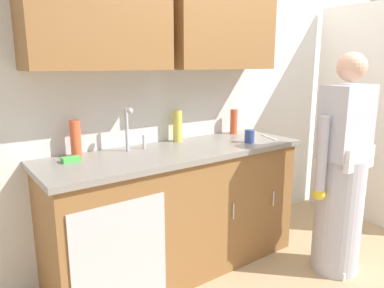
% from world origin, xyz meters
% --- Properties ---
extents(ground_plane, '(9.00, 9.00, 0.00)m').
position_xyz_m(ground_plane, '(0.00, 0.00, 0.00)').
color(ground_plane, tan).
extents(kitchen_wall_with_uppers, '(4.80, 0.44, 2.70)m').
position_xyz_m(kitchen_wall_with_uppers, '(-0.14, 0.99, 1.48)').
color(kitchen_wall_with_uppers, silver).
rests_on(kitchen_wall_with_uppers, ground).
extents(closet_door_panel, '(0.04, 1.10, 2.10)m').
position_xyz_m(closet_door_panel, '(1.45, 0.40, 1.05)').
color(closet_door_panel, silver).
rests_on(closet_door_panel, ground).
extents(counter_cabinet, '(1.90, 0.62, 0.90)m').
position_xyz_m(counter_cabinet, '(-0.55, 0.70, 0.45)').
color(counter_cabinet, brown).
rests_on(counter_cabinet, ground).
extents(countertop, '(1.96, 0.66, 0.04)m').
position_xyz_m(countertop, '(-0.55, 0.70, 0.92)').
color(countertop, gray).
rests_on(countertop, counter_cabinet).
extents(sink, '(0.50, 0.36, 0.35)m').
position_xyz_m(sink, '(-0.83, 0.71, 0.93)').
color(sink, '#B7BABF').
rests_on(sink, counter_cabinet).
extents(person_at_sink, '(0.55, 0.34, 1.62)m').
position_xyz_m(person_at_sink, '(0.41, -0.02, 0.69)').
color(person_at_sink, white).
rests_on(person_at_sink, ground).
extents(bottle_dish_liquid, '(0.06, 0.06, 0.21)m').
position_xyz_m(bottle_dish_liquid, '(0.19, 0.90, 1.05)').
color(bottle_dish_liquid, '#E05933').
rests_on(bottle_dish_liquid, countertop).
extents(bottle_soap, '(0.07, 0.07, 0.24)m').
position_xyz_m(bottle_soap, '(-1.21, 0.91, 1.06)').
color(bottle_soap, '#E05933').
rests_on(bottle_soap, countertop).
extents(bottle_water_short, '(0.07, 0.07, 0.25)m').
position_xyz_m(bottle_water_short, '(-0.40, 0.92, 1.06)').
color(bottle_water_short, '#D8D14C').
rests_on(bottle_water_short, countertop).
extents(cup_by_sink, '(0.08, 0.08, 0.10)m').
position_xyz_m(cup_by_sink, '(0.03, 0.55, 0.99)').
color(cup_by_sink, '#33478C').
rests_on(cup_by_sink, countertop).
extents(knife_on_counter, '(0.10, 0.23, 0.01)m').
position_xyz_m(knife_on_counter, '(0.30, 0.58, 0.94)').
color(knife_on_counter, silver).
rests_on(knife_on_counter, countertop).
extents(sponge, '(0.11, 0.07, 0.03)m').
position_xyz_m(sponge, '(-1.28, 0.80, 0.96)').
color(sponge, '#4CBF4C').
rests_on(sponge, countertop).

